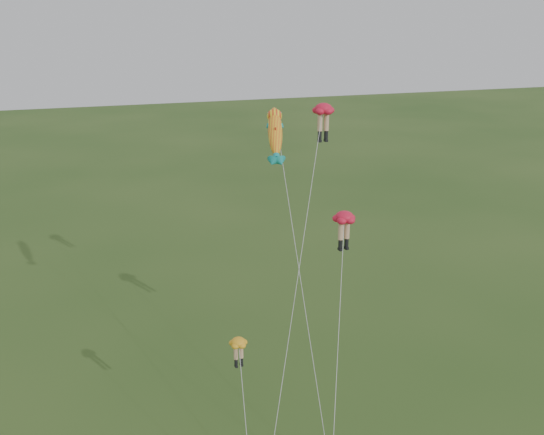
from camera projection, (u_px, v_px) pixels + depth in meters
name	position (u px, v px, depth m)	size (l,w,h in m)	color
legs_kite_red_high	(323.00, 118.00, 36.55)	(7.62, 10.46, 19.57)	red
legs_kite_red_mid	(344.00, 223.00, 37.29)	(4.75, 8.76, 13.16)	red
legs_kite_yellow	(239.00, 351.00, 31.66)	(1.12, 4.39, 8.64)	gold
fish_kite	(276.00, 133.00, 33.92)	(1.73, 10.31, 19.87)	yellow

